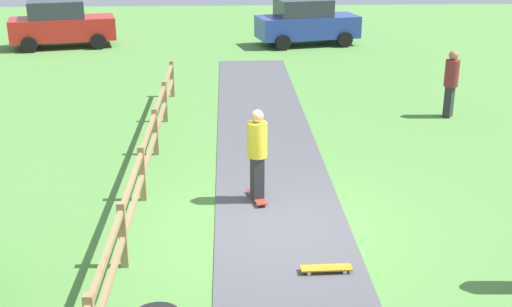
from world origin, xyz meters
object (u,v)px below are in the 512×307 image
(skateboard_loose, at_px, (326,268))
(parked_car_blue, at_px, (306,22))
(skater_riding, at_px, (257,151))
(bystander_maroon, at_px, (451,80))
(parked_car_red, at_px, (61,24))

(skateboard_loose, relative_size, parked_car_blue, 0.18)
(parked_car_blue, bearing_deg, skater_riding, -100.03)
(parked_car_blue, bearing_deg, bystander_maroon, -75.90)
(parked_car_red, bearing_deg, skater_riding, -65.31)
(skater_riding, relative_size, skateboard_loose, 2.27)
(skater_riding, distance_m, parked_car_red, 17.63)
(skateboard_loose, xyz_separation_m, parked_car_blue, (1.89, 18.80, 0.87))
(skateboard_loose, height_order, parked_car_red, parked_car_red)
(parked_car_red, bearing_deg, skateboard_loose, -66.16)
(skater_riding, bearing_deg, parked_car_blue, 79.97)
(skater_riding, relative_size, parked_car_blue, 0.41)
(skateboard_loose, bearing_deg, bystander_maroon, 60.85)
(bystander_maroon, xyz_separation_m, parked_car_blue, (-2.67, 10.62, -0.06))
(bystander_maroon, relative_size, parked_car_red, 0.41)
(parked_car_blue, bearing_deg, parked_car_red, -180.00)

